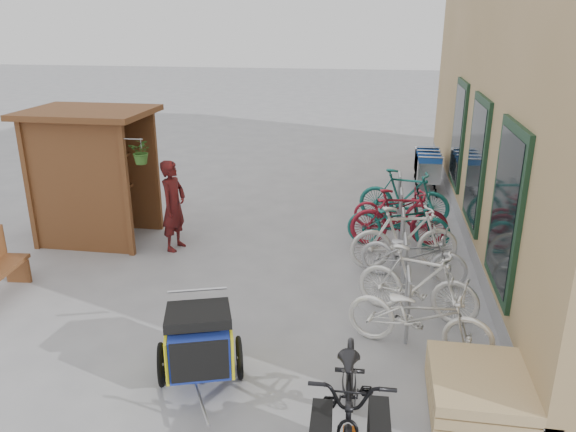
% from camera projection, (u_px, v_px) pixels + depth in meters
% --- Properties ---
extents(ground, '(80.00, 80.00, 0.00)m').
position_uv_depth(ground, '(234.00, 318.00, 7.70)').
color(ground, '#9C9C9F').
extents(kiosk, '(2.49, 1.65, 2.40)m').
position_uv_depth(kiosk, '(88.00, 157.00, 9.98)').
color(kiosk, brown).
rests_on(kiosk, ground).
extents(bike_rack, '(0.05, 5.35, 0.86)m').
position_uv_depth(bike_rack, '(402.00, 231.00, 9.41)').
color(bike_rack, '#A5A8AD').
rests_on(bike_rack, ground).
extents(pallet_stack, '(1.00, 1.20, 0.40)m').
position_uv_depth(pallet_stack, '(478.00, 391.00, 5.87)').
color(pallet_stack, tan).
rests_on(pallet_stack, ground).
extents(shopping_carts, '(0.55, 1.84, 0.98)m').
position_uv_depth(shopping_carts, '(427.00, 164.00, 13.48)').
color(shopping_carts, silver).
rests_on(shopping_carts, ground).
extents(child_trailer, '(1.05, 1.62, 0.94)m').
position_uv_depth(child_trailer, '(199.00, 339.00, 6.25)').
color(child_trailer, '#1B3B97').
rests_on(child_trailer, ground).
extents(cargo_bike, '(0.81, 2.10, 1.09)m').
position_uv_depth(cargo_bike, '(351.00, 399.00, 5.23)').
color(cargo_bike, black).
rests_on(cargo_bike, ground).
extents(person_kiosk, '(0.49, 0.65, 1.61)m').
position_uv_depth(person_kiosk, '(174.00, 206.00, 9.78)').
color(person_kiosk, maroon).
rests_on(person_kiosk, ground).
extents(bike_0, '(1.91, 1.13, 0.95)m').
position_uv_depth(bike_0, '(419.00, 316.00, 6.83)').
color(bike_0, white).
rests_on(bike_0, ground).
extents(bike_1, '(1.75, 0.97, 1.01)m').
position_uv_depth(bike_1, '(418.00, 283.00, 7.61)').
color(bike_1, white).
rests_on(bike_1, ground).
extents(bike_2, '(1.76, 0.98, 0.88)m').
position_uv_depth(bike_2, '(413.00, 254.00, 8.70)').
color(bike_2, '#ADAEB2').
rests_on(bike_2, ground).
extents(bike_3, '(1.85, 0.87, 1.07)m').
position_uv_depth(bike_3, '(404.00, 238.00, 9.07)').
color(bike_3, white).
rests_on(bike_3, ground).
extents(bike_4, '(1.86, 0.77, 0.95)m').
position_uv_depth(bike_4, '(399.00, 222.00, 9.98)').
color(bike_4, '#1A6A62').
rests_on(bike_4, ground).
extents(bike_5, '(1.80, 0.70, 1.05)m').
position_uv_depth(bike_5, '(400.00, 218.00, 10.02)').
color(bike_5, maroon).
rests_on(bike_5, ground).
extents(bike_6, '(1.52, 0.55, 0.79)m').
position_uv_depth(bike_6, '(393.00, 208.00, 10.92)').
color(bike_6, maroon).
rests_on(bike_6, ground).
extents(bike_7, '(1.86, 0.81, 1.08)m').
position_uv_depth(bike_7, '(404.00, 196.00, 11.17)').
color(bike_7, '#1A6A62').
rests_on(bike_7, ground).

